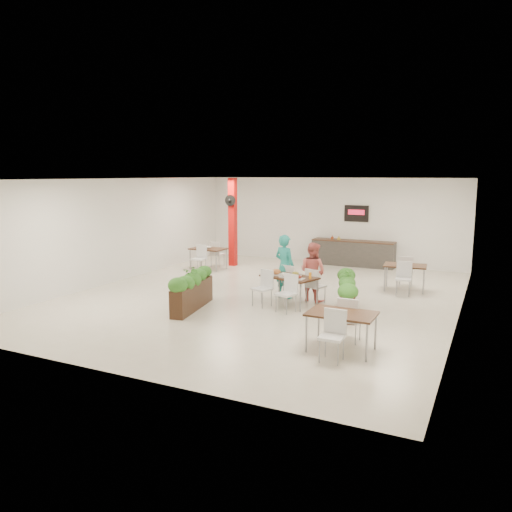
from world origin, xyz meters
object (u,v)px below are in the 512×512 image
(main_table, at_px, (289,281))
(side_table_a, at_px, (208,251))
(red_column, at_px, (233,221))
(planter_right, at_px, (347,293))
(planter_left, at_px, (192,288))
(diner_man, at_px, (285,266))
(side_table_c, at_px, (342,319))
(service_counter, at_px, (353,253))
(side_table_b, at_px, (405,269))
(diner_woman, at_px, (313,272))

(main_table, height_order, side_table_a, same)
(red_column, bearing_deg, planter_right, -38.89)
(red_column, bearing_deg, planter_left, -71.23)
(diner_man, height_order, side_table_c, diner_man)
(service_counter, height_order, side_table_c, service_counter)
(red_column, distance_m, side_table_b, 6.59)
(service_counter, bearing_deg, main_table, -90.36)
(diner_woman, bearing_deg, side_table_a, -10.86)
(diner_man, bearing_deg, planter_left, 70.23)
(main_table, relative_size, side_table_b, 1.16)
(red_column, bearing_deg, diner_man, -45.70)
(service_counter, xyz_separation_m, side_table_a, (-4.44, -2.87, 0.14))
(side_table_a, bearing_deg, main_table, -34.47)
(diner_woman, bearing_deg, planter_left, 58.81)
(side_table_a, bearing_deg, side_table_c, -40.11)
(planter_right, bearing_deg, side_table_a, 149.95)
(main_table, bearing_deg, diner_woman, 57.77)
(red_column, bearing_deg, diner_woman, -39.93)
(side_table_a, bearing_deg, diner_man, -31.04)
(side_table_b, bearing_deg, diner_woman, -137.00)
(side_table_a, distance_m, side_table_b, 6.82)
(diner_man, relative_size, diner_woman, 1.11)
(diner_woman, distance_m, side_table_c, 3.82)
(side_table_a, relative_size, side_table_b, 0.99)
(planter_right, bearing_deg, planter_left, -160.08)
(planter_right, bearing_deg, side_table_b, 74.59)
(planter_right, bearing_deg, red_column, 141.11)
(red_column, relative_size, diner_woman, 2.04)
(planter_left, bearing_deg, diner_woman, 40.79)
(side_table_a, relative_size, side_table_c, 1.01)
(main_table, xyz_separation_m, side_table_a, (-4.40, 3.31, -0.01))
(diner_woman, distance_m, side_table_b, 3.05)
(service_counter, relative_size, diner_woman, 1.92)
(side_table_c, bearing_deg, side_table_b, 87.66)
(planter_right, relative_size, side_table_b, 1.20)
(planter_left, distance_m, side_table_b, 6.23)
(diner_man, distance_m, side_table_b, 3.63)
(service_counter, xyz_separation_m, diner_woman, (0.37, -5.52, 0.29))
(service_counter, height_order, side_table_a, service_counter)
(main_table, bearing_deg, service_counter, 89.64)
(planter_left, distance_m, side_table_c, 4.38)
(red_column, relative_size, diner_man, 1.85)
(service_counter, bearing_deg, planter_left, -105.05)
(service_counter, xyz_separation_m, planter_right, (1.52, -6.32, 0.02))
(diner_man, height_order, diner_woman, diner_man)
(service_counter, height_order, main_table, service_counter)
(side_table_c, bearing_deg, side_table_a, 137.47)
(planter_right, distance_m, side_table_a, 6.89)
(side_table_b, relative_size, side_table_c, 1.02)
(red_column, relative_size, planter_left, 1.54)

